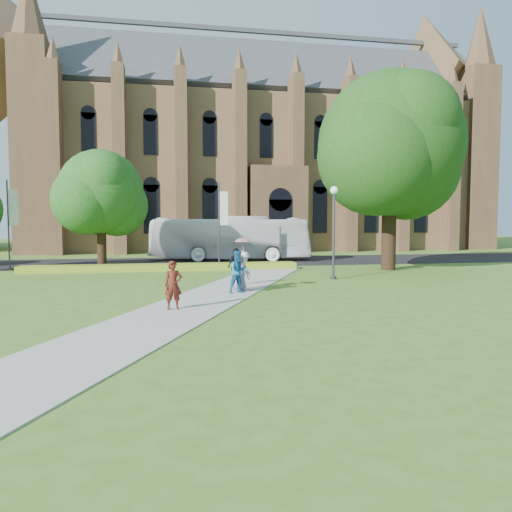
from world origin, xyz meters
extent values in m
plane|color=#45681F|center=(0.00, 0.00, 0.00)|extent=(160.00, 160.00, 0.00)
cube|color=black|center=(0.00, 20.00, 0.01)|extent=(160.00, 10.00, 0.02)
cube|color=#B2B2A8|center=(0.00, 1.00, 0.02)|extent=(15.58, 28.54, 0.04)
cube|color=gold|center=(-2.00, 13.20, 0.23)|extent=(18.00, 1.40, 0.45)
cube|color=brown|center=(10.00, 40.00, 8.50)|extent=(52.00, 16.00, 17.00)
cube|color=brown|center=(-14.50, 33.00, 10.50)|extent=(3.50, 3.50, 21.00)
cone|color=brown|center=(-14.50, 33.00, 24.50)|extent=(3.60, 3.60, 7.00)
cube|color=brown|center=(34.50, 33.00, 10.50)|extent=(3.50, 3.50, 21.00)
cone|color=brown|center=(34.50, 33.00, 24.50)|extent=(3.60, 3.60, 7.00)
cube|color=brown|center=(10.00, 31.00, 4.50)|extent=(6.00, 2.50, 9.00)
cylinder|color=#38383D|center=(7.50, 6.50, 2.40)|extent=(0.14, 0.14, 4.80)
sphere|color=white|center=(7.50, 6.50, 5.02)|extent=(0.44, 0.44, 0.44)
cylinder|color=#38383D|center=(7.50, 6.50, 0.07)|extent=(0.36, 0.36, 0.15)
cylinder|color=#332114|center=(13.00, 11.00, 3.30)|extent=(0.96, 0.96, 6.60)
sphere|color=#1C3C10|center=(13.00, 11.00, 8.40)|extent=(9.60, 9.60, 9.60)
cylinder|color=#332114|center=(-6.00, 14.50, 2.06)|extent=(0.60, 0.60, 4.12)
sphere|color=#154514|center=(-6.00, 14.50, 5.25)|extent=(5.60, 5.60, 5.60)
cylinder|color=#38383D|center=(2.00, 15.20, 3.00)|extent=(0.10, 0.10, 6.00)
cube|color=white|center=(2.35, 15.20, 4.20)|extent=(0.60, 0.02, 2.40)
cylinder|color=#38383D|center=(-12.00, 15.20, 3.00)|extent=(0.10, 0.10, 6.00)
cube|color=white|center=(-11.65, 15.20, 4.20)|extent=(0.60, 0.02, 2.40)
imported|color=white|center=(3.58, 20.92, 1.86)|extent=(13.52, 5.20, 3.68)
imported|color=#4F1912|center=(-1.66, -1.87, 0.94)|extent=(0.71, 0.52, 1.79)
imported|color=#1C5B90|center=(1.35, 1.83, 1.00)|extent=(1.08, 0.93, 1.92)
imported|color=silver|center=(1.80, 3.12, 0.94)|extent=(1.21, 1.33, 1.79)
imported|color=black|center=(1.61, 4.65, 0.98)|extent=(1.11, 1.10, 1.89)
imported|color=slate|center=(1.51, 2.56, 0.88)|extent=(0.84, 0.56, 1.68)
imported|color=#D395A4|center=(1.69, 2.66, 2.08)|extent=(0.93, 0.93, 0.71)
camera|label=1|loc=(-2.07, -20.31, 3.28)|focal=35.00mm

